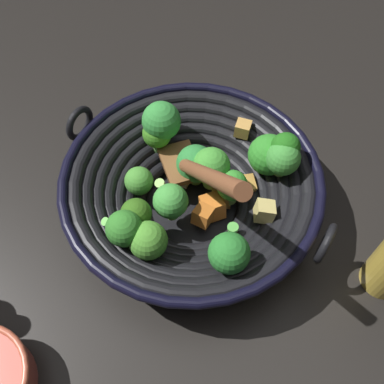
% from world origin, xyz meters
% --- Properties ---
extents(ground_plane, '(4.00, 4.00, 0.00)m').
position_xyz_m(ground_plane, '(0.00, 0.00, 0.00)').
color(ground_plane, black).
extents(wok, '(0.35, 0.35, 0.25)m').
position_xyz_m(wok, '(0.00, 0.00, 0.06)').
color(wok, black).
rests_on(wok, ground).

